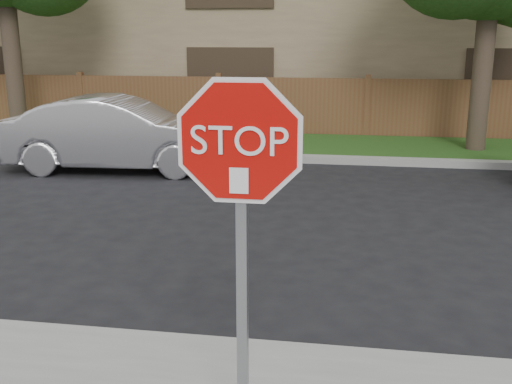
# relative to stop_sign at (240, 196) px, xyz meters

# --- Properties ---
(ground) EXTENTS (90.00, 90.00, 0.00)m
(ground) POSITION_rel_stop_sign_xyz_m (1.04, 1.48, -1.83)
(ground) COLOR black
(ground) RESTS_ON ground
(far_curb) EXTENTS (70.00, 0.30, 0.15)m
(far_curb) POSITION_rel_stop_sign_xyz_m (1.04, 9.63, -1.75)
(far_curb) COLOR gray
(far_curb) RESTS_ON ground
(grass_strip) EXTENTS (70.00, 3.00, 0.12)m
(grass_strip) POSITION_rel_stop_sign_xyz_m (1.04, 11.28, -1.77)
(grass_strip) COLOR #1E4714
(grass_strip) RESTS_ON ground
(fence) EXTENTS (70.00, 0.12, 1.60)m
(fence) POSITION_rel_stop_sign_xyz_m (1.04, 12.88, -1.03)
(fence) COLOR brown
(fence) RESTS_ON ground
(apartment_building) EXTENTS (35.20, 9.20, 7.20)m
(apartment_building) POSITION_rel_stop_sign_xyz_m (1.04, 18.48, 1.70)
(apartment_building) COLOR #877254
(apartment_building) RESTS_ON ground
(stop_sign) EXTENTS (1.01, 0.13, 2.55)m
(stop_sign) POSITION_rel_stop_sign_xyz_m (0.00, 0.00, 0.00)
(stop_sign) COLOR gray
(stop_sign) RESTS_ON sidewalk_near
(sedan_left) EXTENTS (4.69, 1.91, 1.51)m
(sedan_left) POSITION_rel_stop_sign_xyz_m (-4.04, 8.24, -1.07)
(sedan_left) COLOR silver
(sedan_left) RESTS_ON ground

